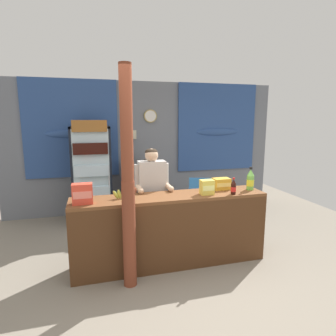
{
  "coord_description": "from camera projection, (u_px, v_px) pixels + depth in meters",
  "views": [
    {
      "loc": [
        -1.11,
        -3.01,
        1.95
      ],
      "look_at": [
        -0.1,
        0.69,
        1.27
      ],
      "focal_mm": 29.9,
      "sensor_mm": 36.0,
      "label": 1
    }
  ],
  "objects": [
    {
      "name": "bottle_shelf_rack",
      "position": [
        136.0,
        186.0,
        5.7
      ],
      "size": [
        0.48,
        0.28,
        1.12
      ],
      "color": "brown",
      "rests_on": "ground"
    },
    {
      "name": "timber_post",
      "position": [
        128.0,
        186.0,
        3.12
      ],
      "size": [
        0.17,
        0.15,
        2.53
      ],
      "color": "brown",
      "rests_on": "ground"
    },
    {
      "name": "banana_bunch",
      "position": [
        123.0,
        194.0,
        3.53
      ],
      "size": [
        0.27,
        0.05,
        0.16
      ],
      "color": "#B7C647",
      "rests_on": "stall_counter"
    },
    {
      "name": "snack_box_choco_powder",
      "position": [
        221.0,
        184.0,
        3.97
      ],
      "size": [
        0.24,
        0.16,
        0.16
      ],
      "color": "gold",
      "rests_on": "stall_counter"
    },
    {
      "name": "shopkeeper",
      "position": [
        152.0,
        188.0,
        4.05
      ],
      "size": [
        0.5,
        0.42,
        1.53
      ],
      "color": "#28282D",
      "rests_on": "ground"
    },
    {
      "name": "soda_bottle_lime_soda",
      "position": [
        250.0,
        180.0,
        3.94
      ],
      "size": [
        0.1,
        0.1,
        0.33
      ],
      "color": "#75C64C",
      "rests_on": "stall_counter"
    },
    {
      "name": "snack_box_crackers",
      "position": [
        82.0,
        194.0,
        3.29
      ],
      "size": [
        0.23,
        0.13,
        0.24
      ],
      "color": "#E5422D",
      "rests_on": "stall_counter"
    },
    {
      "name": "plastic_lawn_chair",
      "position": [
        200.0,
        195.0,
        5.38
      ],
      "size": [
        0.56,
        0.56,
        0.86
      ],
      "color": "#3884D6",
      "rests_on": "ground"
    },
    {
      "name": "snack_box_instant_noodle",
      "position": [
        207.0,
        187.0,
        3.7
      ],
      "size": [
        0.18,
        0.12,
        0.2
      ],
      "color": "#EAD14C",
      "rests_on": "stall_counter"
    },
    {
      "name": "soda_bottle_cola",
      "position": [
        233.0,
        187.0,
        3.71
      ],
      "size": [
        0.07,
        0.07,
        0.23
      ],
      "color": "black",
      "rests_on": "stall_counter"
    },
    {
      "name": "back_wall_curtained",
      "position": [
        147.0,
        145.0,
        5.92
      ],
      "size": [
        5.72,
        0.22,
        2.69
      ],
      "color": "slate",
      "rests_on": "ground"
    },
    {
      "name": "drink_fridge",
      "position": [
        92.0,
        168.0,
        5.2
      ],
      "size": [
        0.71,
        0.66,
        1.92
      ],
      "color": "black",
      "rests_on": "ground"
    },
    {
      "name": "ground_plane",
      "position": [
        167.0,
        240.0,
        4.54
      ],
      "size": [
        7.68,
        7.68,
        0.0
      ],
      "primitive_type": "plane",
      "color": "gray"
    },
    {
      "name": "stall_counter",
      "position": [
        173.0,
        226.0,
        3.64
      ],
      "size": [
        2.57,
        0.5,
        0.96
      ],
      "color": "brown",
      "rests_on": "ground"
    }
  ]
}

